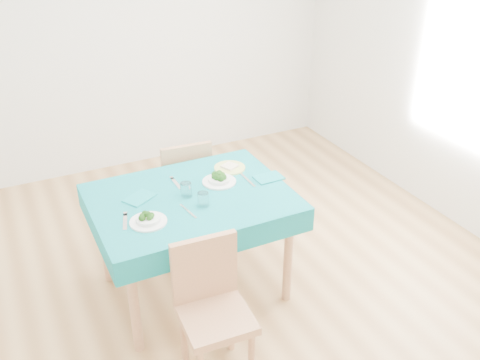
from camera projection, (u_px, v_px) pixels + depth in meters
name	position (u px, v px, depth m)	size (l,w,h in m)	color
room_shell	(240.00, 107.00, 3.19)	(4.02, 4.52, 2.73)	#9B7040
table	(193.00, 244.00, 3.61)	(1.26, 0.96, 0.76)	#0A676D
chair_near	(216.00, 312.00, 2.90)	(0.38, 0.41, 0.94)	#A5724D
chair_far	(182.00, 179.00, 4.20)	(0.39, 0.42, 0.96)	#A5724D
bowl_near	(148.00, 218.00, 3.14)	(0.22, 0.22, 0.07)	white
bowl_far	(219.00, 178.00, 3.57)	(0.23, 0.23, 0.07)	white
fork_near	(125.00, 222.00, 3.16)	(0.02, 0.18, 0.00)	silver
knife_near	(188.00, 211.00, 3.26)	(0.01, 0.20, 0.00)	silver
fork_far	(176.00, 183.00, 3.57)	(0.02, 0.18, 0.00)	silver
knife_far	(247.00, 180.00, 3.62)	(0.02, 0.22, 0.00)	silver
napkin_near	(140.00, 198.00, 3.39)	(0.19, 0.13, 0.01)	#0E7378
napkin_far	(269.00, 178.00, 3.63)	(0.19, 0.13, 0.01)	#0E7378
tumbler_center	(186.00, 190.00, 3.41)	(0.07, 0.07, 0.09)	white
tumbler_side	(203.00, 199.00, 3.31)	(0.07, 0.07, 0.09)	white
side_plate	(230.00, 168.00, 3.77)	(0.22, 0.22, 0.01)	#C8D266
bread_slice	(230.00, 166.00, 3.76)	(0.09, 0.09, 0.01)	beige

